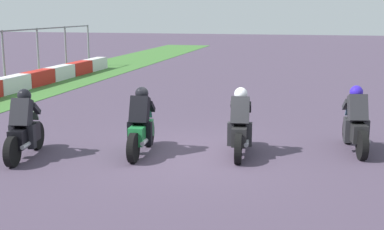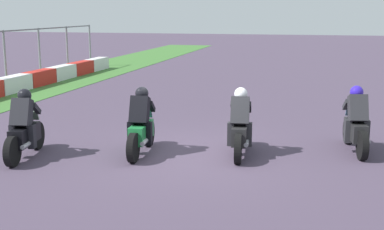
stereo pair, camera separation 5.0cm
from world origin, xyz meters
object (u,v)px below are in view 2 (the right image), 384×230
at_px(rider_lane_c, 141,127).
at_px(rider_lane_d, 25,130).
at_px(rider_lane_b, 240,128).
at_px(rider_lane_a, 356,125).

bearing_deg(rider_lane_c, rider_lane_d, 105.33).
height_order(rider_lane_b, rider_lane_d, same).
height_order(rider_lane_c, rider_lane_d, same).
bearing_deg(rider_lane_a, rider_lane_c, 97.01).
distance_m(rider_lane_b, rider_lane_c, 2.21).
relative_size(rider_lane_a, rider_lane_d, 1.00).
bearing_deg(rider_lane_b, rider_lane_d, 100.57).
bearing_deg(rider_lane_a, rider_lane_b, 100.74).
distance_m(rider_lane_a, rider_lane_c, 4.88).
bearing_deg(rider_lane_c, rider_lane_a, -78.78).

